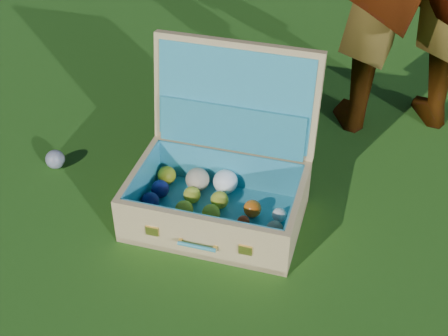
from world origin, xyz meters
The scene contains 3 objects.
ground centered at (0.00, 0.00, 0.00)m, with size 60.00×60.00×0.00m, color #215114.
stray_ball centered at (-0.58, 0.08, 0.03)m, with size 0.07×0.07×0.07m, color teal.
suitcase centered at (0.03, 0.09, 0.14)m, with size 0.56×0.48×0.50m.
Camera 1 is at (0.59, -1.33, 1.33)m, focal length 50.00 mm.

